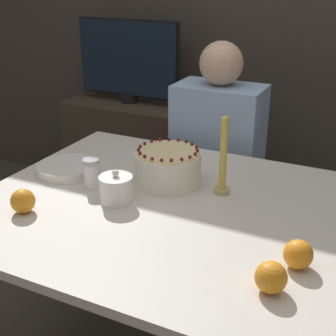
{
  "coord_description": "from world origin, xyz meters",
  "views": [
    {
      "loc": [
        0.62,
        -1.23,
        1.45
      ],
      "look_at": [
        -0.05,
        0.15,
        0.79
      ],
      "focal_mm": 50.0,
      "sensor_mm": 36.0,
      "label": 1
    }
  ],
  "objects_px": {
    "cake": "(168,167)",
    "person_man_blue_shirt": "(216,180)",
    "sugar_bowl": "(116,189)",
    "sugar_shaker": "(91,173)",
    "tv_monitor": "(128,60)",
    "candle": "(223,163)"
  },
  "relations": [
    {
      "from": "sugar_shaker",
      "to": "cake",
      "type": "bearing_deg",
      "value": 34.33
    },
    {
      "from": "tv_monitor",
      "to": "cake",
      "type": "bearing_deg",
      "value": -53.31
    },
    {
      "from": "sugar_shaker",
      "to": "person_man_blue_shirt",
      "type": "height_order",
      "value": "person_man_blue_shirt"
    },
    {
      "from": "sugar_shaker",
      "to": "tv_monitor",
      "type": "distance_m",
      "value": 1.29
    },
    {
      "from": "sugar_bowl",
      "to": "candle",
      "type": "height_order",
      "value": "candle"
    },
    {
      "from": "sugar_shaker",
      "to": "person_man_blue_shirt",
      "type": "bearing_deg",
      "value": 74.32
    },
    {
      "from": "person_man_blue_shirt",
      "to": "tv_monitor",
      "type": "xyz_separation_m",
      "value": [
        -0.73,
        0.44,
        0.45
      ]
    },
    {
      "from": "cake",
      "to": "tv_monitor",
      "type": "relative_size",
      "value": 0.36
    },
    {
      "from": "cake",
      "to": "sugar_bowl",
      "type": "xyz_separation_m",
      "value": [
        -0.09,
        -0.21,
        -0.02
      ]
    },
    {
      "from": "sugar_shaker",
      "to": "person_man_blue_shirt",
      "type": "distance_m",
      "value": 0.81
    },
    {
      "from": "cake",
      "to": "tv_monitor",
      "type": "height_order",
      "value": "tv_monitor"
    },
    {
      "from": "candle",
      "to": "tv_monitor",
      "type": "relative_size",
      "value": 0.41
    },
    {
      "from": "cake",
      "to": "tv_monitor",
      "type": "bearing_deg",
      "value": 126.69
    },
    {
      "from": "cake",
      "to": "person_man_blue_shirt",
      "type": "relative_size",
      "value": 0.2
    },
    {
      "from": "sugar_shaker",
      "to": "sugar_bowl",
      "type": "bearing_deg",
      "value": -21.95
    },
    {
      "from": "sugar_bowl",
      "to": "sugar_shaker",
      "type": "relative_size",
      "value": 1.06
    },
    {
      "from": "person_man_blue_shirt",
      "to": "tv_monitor",
      "type": "distance_m",
      "value": 0.96
    },
    {
      "from": "cake",
      "to": "person_man_blue_shirt",
      "type": "xyz_separation_m",
      "value": [
        -0.02,
        0.57,
        -0.29
      ]
    },
    {
      "from": "sugar_shaker",
      "to": "candle",
      "type": "distance_m",
      "value": 0.46
    },
    {
      "from": "cake",
      "to": "candle",
      "type": "height_order",
      "value": "candle"
    },
    {
      "from": "candle",
      "to": "person_man_blue_shirt",
      "type": "xyz_separation_m",
      "value": [
        -0.22,
        0.57,
        -0.34
      ]
    },
    {
      "from": "candle",
      "to": "tv_monitor",
      "type": "xyz_separation_m",
      "value": [
        -0.95,
        1.0,
        0.11
      ]
    }
  ]
}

